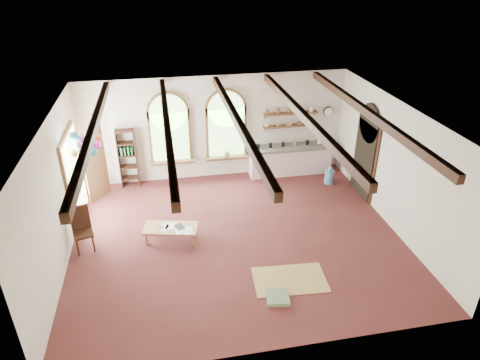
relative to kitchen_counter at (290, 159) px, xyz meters
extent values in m
plane|color=#562423|center=(-2.30, -3.20, -0.48)|extent=(8.00, 8.00, 0.00)
cube|color=brown|center=(-3.70, 0.24, 0.97)|extent=(1.24, 0.08, 1.64)
cylinder|color=brown|center=(-3.70, 0.24, 1.72)|extent=(1.24, 0.08, 1.24)
cube|color=#83B86E|center=(-3.70, 0.20, 0.97)|extent=(1.10, 0.04, 1.50)
cube|color=brown|center=(-3.70, 0.15, 0.18)|extent=(1.30, 0.28, 0.08)
cube|color=brown|center=(-2.00, 0.24, 0.97)|extent=(1.24, 0.08, 1.64)
cylinder|color=brown|center=(-2.00, 0.24, 1.72)|extent=(1.24, 0.08, 1.24)
cube|color=#83B86E|center=(-2.00, 0.20, 0.97)|extent=(1.10, 0.04, 1.50)
cube|color=brown|center=(-2.00, 0.15, 0.18)|extent=(1.30, 0.28, 0.08)
cube|color=brown|center=(-6.25, -1.40, 0.67)|extent=(0.10, 1.90, 2.50)
cube|color=black|center=(1.65, -1.70, 0.62)|extent=(0.10, 1.30, 2.40)
cube|color=beige|center=(0.00, 0.00, -0.05)|extent=(2.60, 0.55, 0.86)
cube|color=slate|center=(0.00, 0.00, 0.42)|extent=(2.68, 0.62, 0.08)
cube|color=brown|center=(0.00, 0.18, 1.07)|extent=(1.70, 0.24, 0.04)
cube|color=brown|center=(0.00, 0.18, 1.47)|extent=(1.70, 0.24, 0.04)
cylinder|color=black|center=(1.25, 0.25, 1.42)|extent=(0.32, 0.04, 0.32)
cube|color=#381E12|center=(-5.25, 0.12, 0.42)|extent=(0.03, 0.32, 1.80)
cube|color=#381E12|center=(-4.75, 0.12, 0.42)|extent=(0.03, 0.32, 1.80)
cube|color=#B67B53|center=(-3.92, -2.99, -0.13)|extent=(1.41, 0.88, 0.05)
cube|color=#B67B53|center=(-4.52, -3.07, -0.31)|extent=(0.06, 0.06, 0.33)
cube|color=#B67B53|center=(-3.42, -3.33, -0.31)|extent=(0.06, 0.06, 0.33)
cube|color=#B67B53|center=(-4.42, -2.66, -0.31)|extent=(0.06, 0.06, 0.33)
cube|color=#B67B53|center=(-3.33, -2.91, -0.31)|extent=(0.06, 0.06, 0.33)
cube|color=#381E12|center=(-5.95, -3.00, -0.01)|extent=(0.53, 0.53, 0.05)
cube|color=#381E12|center=(-6.00, -2.81, 0.31)|extent=(0.44, 0.14, 0.65)
cube|color=tan|center=(-1.46, -4.96, -0.47)|extent=(1.64, 1.08, 0.02)
cube|color=#6A875D|center=(-1.88, -5.47, -0.44)|extent=(0.52, 0.52, 0.08)
cylinder|color=#5189AE|center=(0.80, 0.00, -0.23)|extent=(0.33, 0.33, 0.49)
sphere|color=#5189AE|center=(0.80, 0.00, 0.07)|extent=(0.18, 0.18, 0.18)
cylinder|color=#5189AE|center=(1.00, -0.90, -0.26)|extent=(0.29, 0.29, 0.43)
sphere|color=#5189AE|center=(1.00, -0.90, 0.00)|extent=(0.15, 0.15, 0.15)
cylinder|color=white|center=(-5.70, -2.09, 2.30)|extent=(0.01, 0.01, 0.85)
sphere|color=#2AAEB8|center=(-5.55, -2.15, 1.69)|extent=(0.22, 0.22, 0.22)
sphere|color=#FF54EF|center=(-5.46, -2.07, 1.81)|extent=(0.22, 0.22, 0.22)
sphere|color=orange|center=(-5.43, -1.93, 1.93)|extent=(0.22, 0.22, 0.22)
sphere|color=silver|center=(-5.61, -1.95, 2.05)|extent=(0.22, 0.22, 0.22)
sphere|color=orange|center=(-5.68, -1.85, 1.69)|extent=(0.22, 0.22, 0.22)
sphere|color=#4EB795|center=(-5.82, -1.80, 1.81)|extent=(0.22, 0.22, 0.22)
sphere|color=#CB6BE4|center=(-5.83, -1.98, 1.93)|extent=(0.22, 0.22, 0.22)
sphere|color=#34BCDD|center=(-5.93, -2.04, 2.05)|extent=(0.22, 0.22, 0.22)
sphere|color=orange|center=(-6.00, -2.18, 1.69)|extent=(0.22, 0.22, 0.22)
sphere|color=#72D74C|center=(-5.82, -2.20, 1.81)|extent=(0.22, 0.22, 0.22)
sphere|color=#FFBBCD|center=(-5.77, -2.31, 1.93)|extent=(0.22, 0.22, 0.22)
sphere|color=#9C4FB8|center=(-5.65, -2.39, 2.05)|extent=(0.22, 0.22, 0.22)
sphere|color=#2AAEB8|center=(-5.60, -2.22, 1.69)|extent=(0.22, 0.22, 0.22)
imported|color=olive|center=(-4.26, -2.95, -0.09)|extent=(0.24, 0.26, 0.02)
cube|color=black|center=(-3.70, -3.01, -0.10)|extent=(0.27, 0.32, 0.01)
imported|color=#598C4C|center=(-3.70, 0.12, 0.37)|extent=(0.27, 0.23, 0.30)
imported|color=#598C4C|center=(-2.00, 0.12, 0.37)|extent=(0.27, 0.23, 0.30)
imported|color=white|center=(-0.75, 0.18, 1.14)|extent=(0.12, 0.10, 0.10)
imported|color=beige|center=(-0.40, 0.18, 1.14)|extent=(0.10, 0.10, 0.09)
imported|color=beige|center=(-0.05, 0.18, 1.12)|extent=(0.22, 0.22, 0.05)
imported|color=#8C664C|center=(0.30, 0.18, 1.12)|extent=(0.20, 0.20, 0.06)
imported|color=slate|center=(0.65, 0.18, 1.19)|extent=(0.18, 0.18, 0.19)
camera|label=1|loc=(-3.88, -11.82, 5.80)|focal=32.00mm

